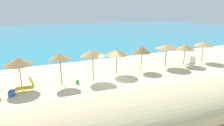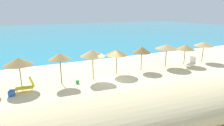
% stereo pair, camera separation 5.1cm
% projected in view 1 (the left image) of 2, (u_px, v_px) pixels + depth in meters
% --- Properties ---
extents(ground_plane, '(160.00, 160.00, 0.00)m').
position_uv_depth(ground_plane, '(110.00, 79.00, 18.03)').
color(ground_plane, beige).
extents(sea_water, '(160.00, 78.44, 0.01)m').
position_uv_depth(sea_water, '(49.00, 32.00, 59.17)').
color(sea_water, teal).
rests_on(sea_water, ground_plane).
extents(dune_ridge, '(51.72, 9.31, 2.09)m').
position_uv_depth(dune_ridge, '(175.00, 103.00, 11.18)').
color(dune_ridge, '#C9B586').
rests_on(dune_ridge, ground_plane).
extents(beach_umbrella_2, '(2.38, 2.38, 2.68)m').
position_uv_depth(beach_umbrella_2, '(18.00, 61.00, 15.41)').
color(beach_umbrella_2, brown).
rests_on(beach_umbrella_2, ground_plane).
extents(beach_umbrella_3, '(1.95, 1.95, 2.86)m').
position_uv_depth(beach_umbrella_3, '(60.00, 56.00, 16.26)').
color(beach_umbrella_3, brown).
rests_on(beach_umbrella_3, ground_plane).
extents(beach_umbrella_4, '(2.33, 2.33, 2.91)m').
position_uv_depth(beach_umbrella_4, '(93.00, 53.00, 17.43)').
color(beach_umbrella_4, brown).
rests_on(beach_umbrella_4, ground_plane).
extents(beach_umbrella_5, '(2.31, 2.31, 2.58)m').
position_uv_depth(beach_umbrella_5, '(116.00, 52.00, 19.14)').
color(beach_umbrella_5, brown).
rests_on(beach_umbrella_5, ground_plane).
extents(beach_umbrella_6, '(2.03, 2.03, 2.66)m').
position_uv_depth(beach_umbrella_6, '(142.00, 50.00, 20.28)').
color(beach_umbrella_6, brown).
rests_on(beach_umbrella_6, ground_plane).
extents(beach_umbrella_7, '(2.64, 2.64, 2.66)m').
position_uv_depth(beach_umbrella_7, '(167.00, 47.00, 21.68)').
color(beach_umbrella_7, brown).
rests_on(beach_umbrella_7, ground_plane).
extents(beach_umbrella_8, '(2.19, 2.19, 2.50)m').
position_uv_depth(beach_umbrella_8, '(185.00, 47.00, 22.59)').
color(beach_umbrella_8, brown).
rests_on(beach_umbrella_8, ground_plane).
extents(beach_umbrella_9, '(2.43, 2.43, 2.59)m').
position_uv_depth(beach_umbrella_9, '(204.00, 44.00, 23.96)').
color(beach_umbrella_9, brown).
rests_on(beach_umbrella_9, ground_plane).
extents(lounge_chair_0, '(1.52, 0.75, 1.18)m').
position_uv_depth(lounge_chair_0, '(27.00, 86.00, 15.25)').
color(lounge_chair_0, yellow).
rests_on(lounge_chair_0, ground_plane).
extents(lounge_chair_1, '(1.69, 1.14, 1.25)m').
position_uv_depth(lounge_chair_1, '(191.00, 63.00, 21.86)').
color(lounge_chair_1, white).
rests_on(lounge_chair_1, ground_plane).
extents(beach_ball, '(0.36, 0.36, 0.36)m').
position_uv_depth(beach_ball, '(77.00, 82.00, 16.96)').
color(beach_ball, green).
rests_on(beach_ball, ground_plane).
extents(cooler_box, '(0.49, 0.64, 0.43)m').
position_uv_depth(cooler_box, '(12.00, 93.00, 14.45)').
color(cooler_box, blue).
rests_on(cooler_box, ground_plane).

